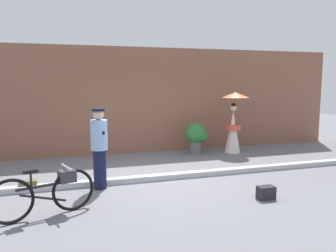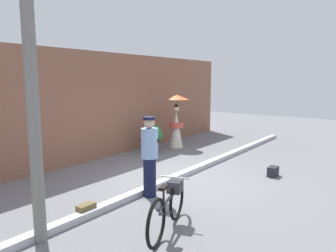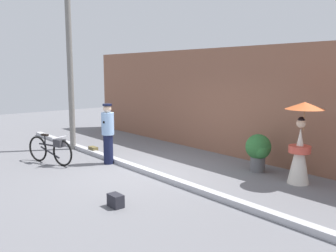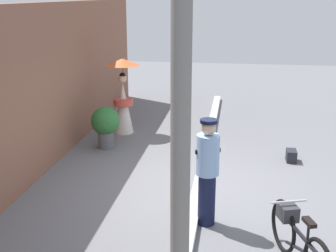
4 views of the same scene
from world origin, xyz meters
name	(u,v)px [view 1 (image 1 of 4)]	position (x,y,z in m)	size (l,w,h in m)	color
ground_plane	(158,180)	(0.00, 0.00, 0.00)	(30.00, 30.00, 0.00)	slate
building_wall	(129,100)	(0.00, 3.23, 1.60)	(14.00, 0.40, 3.20)	brown
sidewalk_curb	(158,177)	(0.00, 0.00, 0.06)	(14.00, 0.20, 0.12)	#B2B2B7
bicycle_near_officer	(47,191)	(-2.25, -1.42, 0.41)	(1.64, 0.65, 0.81)	black
person_officer	(99,146)	(-1.28, -0.21, 0.88)	(0.34, 0.36, 1.65)	#141938
person_with_parasol	(234,122)	(3.02, 2.16, 0.95)	(0.84, 0.84, 1.85)	silver
potted_plant_by_door	(196,136)	(1.84, 2.26, 0.56)	(0.66, 0.64, 0.95)	#59595B
backpack_on_pavement	(28,185)	(-2.68, 0.07, 0.11)	(0.34, 0.16, 0.21)	brown
backpack_spare	(266,192)	(1.60, -1.79, 0.13)	(0.32, 0.20, 0.24)	#26262D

